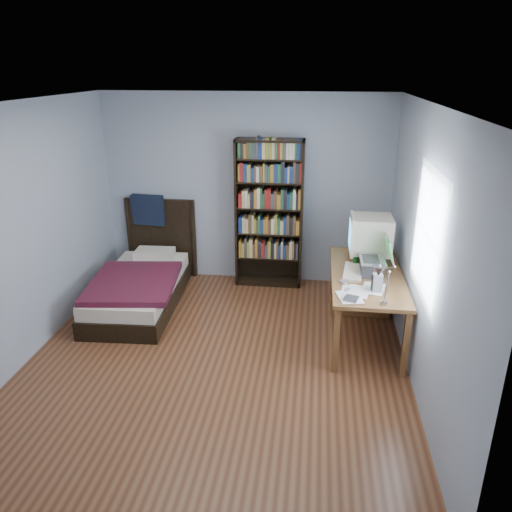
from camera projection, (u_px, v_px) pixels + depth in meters
name	position (u px, v px, depth m)	size (l,w,h in m)	color
room	(217.00, 242.00, 4.66)	(4.20, 4.24, 2.50)	#532A18
desk	(362.00, 283.00, 5.82)	(0.75, 1.62, 0.73)	brown
crt_monitor	(370.00, 235.00, 5.56)	(0.46, 0.44, 0.52)	beige
laptop	(374.00, 264.00, 5.23)	(0.33, 0.35, 0.42)	#2D2D30
desk_lamp	(380.00, 274.00, 4.17)	(0.21, 0.46, 0.54)	#99999E
keyboard	(353.00, 272.00, 5.30)	(0.19, 0.48, 0.03)	beige
speaker	(377.00, 283.00, 4.85)	(0.09, 0.09, 0.18)	gray
soda_can	(356.00, 261.00, 5.49)	(0.06, 0.06, 0.11)	#07330C
mouse	(365.00, 263.00, 5.53)	(0.07, 0.12, 0.04)	silver
phone_silver	(343.00, 282.00, 5.06)	(0.05, 0.10, 0.02)	#B5B4B9
phone_grey	(347.00, 290.00, 4.89)	(0.04, 0.08, 0.02)	gray
external_drive	(351.00, 299.00, 4.69)	(0.13, 0.13, 0.03)	gray
bookshelf	(269.00, 214.00, 6.52)	(0.88, 0.30, 1.95)	black
bed	(141.00, 283.00, 6.22)	(1.11, 2.02, 1.16)	black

